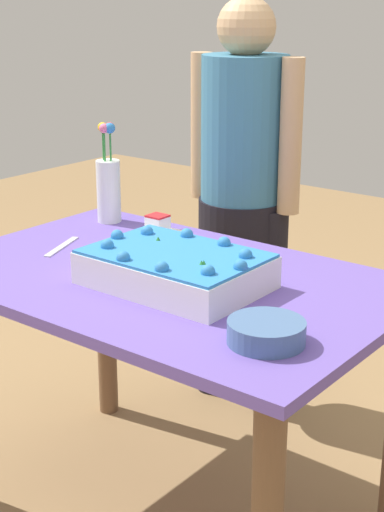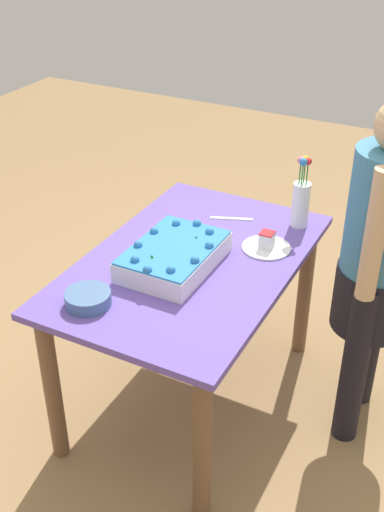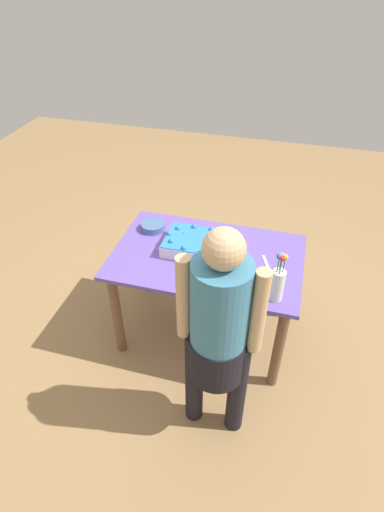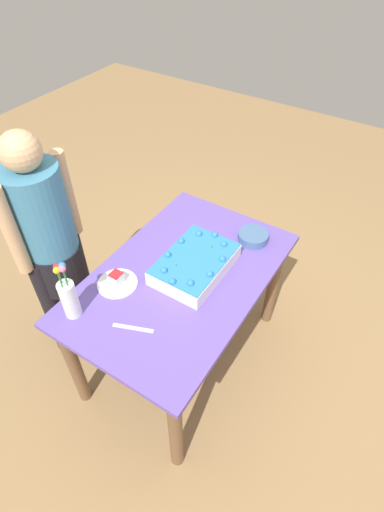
{
  "view_description": "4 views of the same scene",
  "coord_description": "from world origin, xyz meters",
  "px_view_note": "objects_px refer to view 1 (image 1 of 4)",
  "views": [
    {
      "loc": [
        1.3,
        -1.53,
        1.49
      ],
      "look_at": [
        0.11,
        -0.01,
        0.84
      ],
      "focal_mm": 55.0,
      "sensor_mm": 36.0,
      "label": 1
    },
    {
      "loc": [
        2.02,
        1.05,
        2.17
      ],
      "look_at": [
        0.09,
        0.05,
        0.84
      ],
      "focal_mm": 45.0,
      "sensor_mm": 36.0,
      "label": 2
    },
    {
      "loc": [
        -0.46,
        2.08,
        2.44
      ],
      "look_at": [
        0.09,
        0.05,
        0.77
      ],
      "focal_mm": 28.0,
      "sensor_mm": 36.0,
      "label": 3
    },
    {
      "loc": [
        -1.19,
        -0.83,
        2.32
      ],
      "look_at": [
        0.09,
        -0.01,
        0.84
      ],
      "focal_mm": 28.0,
      "sensor_mm": 36.0,
      "label": 4
    }
  ],
  "objects_px": {
    "serving_plate_with_slice": "(158,233)",
    "person_standing": "(243,184)",
    "flower_vase": "(108,185)",
    "cake_knife": "(61,247)",
    "sheet_cake": "(175,268)",
    "fruit_bowl": "(266,332)"
  },
  "relations": [
    {
      "from": "serving_plate_with_slice",
      "to": "sheet_cake",
      "type": "bearing_deg",
      "value": -43.14
    },
    {
      "from": "serving_plate_with_slice",
      "to": "cake_knife",
      "type": "bearing_deg",
      "value": -125.54
    },
    {
      "from": "serving_plate_with_slice",
      "to": "person_standing",
      "type": "distance_m",
      "value": 0.47
    },
    {
      "from": "sheet_cake",
      "to": "flower_vase",
      "type": "bearing_deg",
      "value": 149.03
    },
    {
      "from": "serving_plate_with_slice",
      "to": "flower_vase",
      "type": "distance_m",
      "value": 0.29
    },
    {
      "from": "cake_knife",
      "to": "fruit_bowl",
      "type": "height_order",
      "value": "fruit_bowl"
    },
    {
      "from": "sheet_cake",
      "to": "flower_vase",
      "type": "xyz_separation_m",
      "value": [
        -0.56,
        0.34,
        0.08
      ]
    },
    {
      "from": "flower_vase",
      "to": "fruit_bowl",
      "type": "bearing_deg",
      "value": -27.48
    },
    {
      "from": "sheet_cake",
      "to": "serving_plate_with_slice",
      "type": "bearing_deg",
      "value": 136.86
    },
    {
      "from": "sheet_cake",
      "to": "fruit_bowl",
      "type": "height_order",
      "value": "sheet_cake"
    },
    {
      "from": "serving_plate_with_slice",
      "to": "cake_knife",
      "type": "height_order",
      "value": "serving_plate_with_slice"
    },
    {
      "from": "person_standing",
      "to": "sheet_cake",
      "type": "bearing_deg",
      "value": 22.09
    },
    {
      "from": "fruit_bowl",
      "to": "person_standing",
      "type": "bearing_deg",
      "value": 127.21
    },
    {
      "from": "serving_plate_with_slice",
      "to": "cake_knife",
      "type": "distance_m",
      "value": 0.3
    },
    {
      "from": "serving_plate_with_slice",
      "to": "person_standing",
      "type": "xyz_separation_m",
      "value": [
        -0.0,
        0.47,
        0.07
      ]
    },
    {
      "from": "flower_vase",
      "to": "fruit_bowl",
      "type": "distance_m",
      "value": 1.07
    },
    {
      "from": "serving_plate_with_slice",
      "to": "flower_vase",
      "type": "bearing_deg",
      "value": 168.31
    },
    {
      "from": "person_standing",
      "to": "serving_plate_with_slice",
      "type": "bearing_deg",
      "value": 0.29
    },
    {
      "from": "person_standing",
      "to": "fruit_bowl",
      "type": "bearing_deg",
      "value": 37.21
    },
    {
      "from": "serving_plate_with_slice",
      "to": "fruit_bowl",
      "type": "relative_size",
      "value": 1.21
    },
    {
      "from": "serving_plate_with_slice",
      "to": "cake_knife",
      "type": "relative_size",
      "value": 1.06
    },
    {
      "from": "serving_plate_with_slice",
      "to": "fruit_bowl",
      "type": "bearing_deg",
      "value": -32.56
    }
  ]
}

